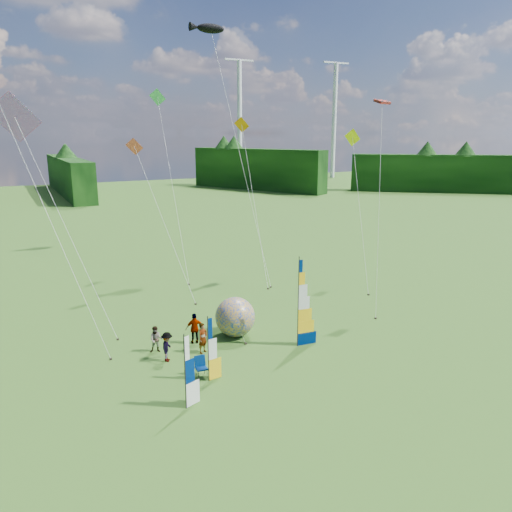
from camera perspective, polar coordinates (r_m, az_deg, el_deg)
name	(u,v)px	position (r m, az deg, el deg)	size (l,w,h in m)	color
ground	(310,376)	(26.18, 6.15, -13.43)	(220.00, 220.00, 0.00)	#386220
treeline_ring	(312,301)	(24.61, 6.39, -5.12)	(210.00, 210.00, 8.00)	#255B18
turbine_left	(334,122)	(141.30, 8.91, 14.94)	(8.00, 1.20, 30.00)	silver
turbine_right	(240,121)	(134.49, -1.88, 15.15)	(8.00, 1.20, 30.00)	silver
feather_banner_main	(298,304)	(28.45, 4.85, -5.48)	(1.39, 0.10, 5.14)	#001B5B
side_banner_left	(208,350)	(24.93, -5.47, -10.67)	(0.92, 0.10, 3.29)	yellow
side_banner_far	(185,373)	(22.72, -8.11, -13.13)	(1.01, 0.10, 3.41)	white
bol_inflatable	(235,317)	(30.27, -2.40, -6.98)	(2.41, 2.41, 2.41)	#042DA6
spectator_a	(203,338)	(28.30, -6.10, -9.29)	(0.64, 0.42, 1.75)	#66594C
spectator_b	(156,339)	(28.80, -11.35, -9.33)	(0.74, 0.36, 1.52)	#66594C
spectator_c	(167,347)	(27.61, -10.12, -10.18)	(1.06, 0.39, 1.64)	#66594C
spectator_d	(195,328)	(29.54, -7.00, -8.22)	(1.07, 0.44, 1.83)	#66594C
camp_chair	(201,367)	(25.85, -6.26, -12.50)	(0.61, 0.61, 1.06)	#001F54
kite_whale	(238,140)	(43.74, -2.02, 13.15)	(3.61, 15.72, 22.86)	black
kite_rainbow_delta	(63,205)	(32.48, -21.20, 5.49)	(9.08, 12.60, 15.53)	red
kite_parafoil	(380,196)	(35.34, 13.95, 6.64)	(6.50, 7.62, 15.55)	red
small_kite_red	(163,215)	(38.03, -10.54, 4.66)	(4.11, 9.96, 12.08)	#CA4B2F
small_kite_orange	(254,196)	(41.54, -0.21, 6.86)	(3.66, 9.78, 13.80)	orange
small_kite_yellow	(360,205)	(40.89, 11.84, 5.78)	(5.43, 9.03, 12.85)	#F3FF00
small_kite_pink	(43,196)	(29.09, -23.21, 6.35)	(6.83, 8.19, 17.45)	#CC1D8F
small_kite_green	(172,178)	(44.11, -9.58, 8.82)	(3.62, 12.46, 16.47)	green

